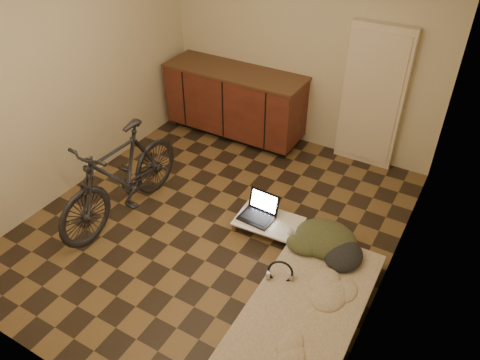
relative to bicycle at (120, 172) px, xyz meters
The scene contains 10 objects.
room_shell 1.21m from the bicycle, 20.93° to the left, with size 3.50×4.00×2.60m.
cabinets 2.05m from the bicycle, 86.19° to the left, with size 1.84×0.62×0.91m.
appliance_panel 2.94m from the bicycle, 51.14° to the left, with size 0.70×0.10×1.70m, color beige.
bicycle is the anchor object (origin of this frame).
futon 2.26m from the bicycle, ahead, with size 0.90×1.82×0.16m.
clothing_pile 2.17m from the bicycle, 12.19° to the left, with size 0.63×0.52×0.25m, color #393E24, non-canonical shape.
headphones 1.90m from the bicycle, ahead, with size 0.25×0.23×0.16m, color black, non-canonical shape.
lap_desk 1.59m from the bicycle, 21.16° to the left, with size 0.69×0.47×0.11m.
laptop 1.47m from the bicycle, 23.53° to the left, with size 0.36×0.32×0.24m.
mouse 1.80m from the bicycle, 16.47° to the left, with size 0.06×0.10×0.04m, color silver.
Camera 1 is at (2.08, -3.05, 3.26)m, focal length 35.00 mm.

